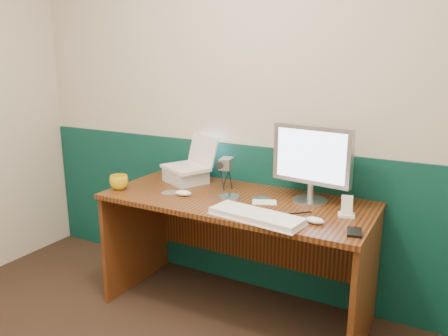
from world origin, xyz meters
The scene contains 19 objects.
back_wall centered at (0.00, 1.75, 1.25)m, with size 3.50×0.04×2.50m, color beige.
wainscot centered at (0.00, 1.74, 0.50)m, with size 3.48×0.02×1.00m, color #07332A.
desk centered at (0.12, 1.38, 0.38)m, with size 1.60×0.70×0.75m, color #321909.
laptop_riser centered at (-0.34, 1.53, 0.79)m, with size 0.26×0.22×0.09m, color #B8BEC4.
laptop centered at (-0.34, 1.53, 0.96)m, with size 0.30×0.23×0.25m, color white, non-canonical shape.
monitor centered at (0.53, 1.52, 0.98)m, with size 0.47×0.13×0.47m, color #B2B2B7, non-canonical shape.
keyboard centered at (0.37, 1.12, 0.76)m, with size 0.50×0.17×0.03m, color white.
mouse_right centered at (0.66, 1.21, 0.77)m, with size 0.10×0.06×0.03m, color white.
mouse_left centered at (-0.18, 1.27, 0.77)m, with size 0.10×0.06×0.03m, color white.
mug centered at (-0.62, 1.19, 0.80)m, with size 0.12×0.12×0.09m, color gold.
camcorder centered at (-0.02, 1.52, 0.84)m, with size 0.08×0.12×0.18m, color #BBBAC0, non-canonical shape.
cd_spindle centered at (0.10, 1.33, 0.76)m, with size 0.12×0.12×0.03m, color silver.
cd_loose_a centered at (-0.29, 1.28, 0.75)m, with size 0.11×0.11×0.00m, color #B4BBC5.
cd_loose_b centered at (0.26, 1.45, 0.75)m, with size 0.11×0.11×0.00m, color silver.
pen centered at (0.54, 1.31, 0.75)m, with size 0.01×0.01×0.13m, color black.
papers centered at (0.30, 1.39, 0.75)m, with size 0.14×0.09×0.00m, color white.
dock centered at (0.77, 1.39, 0.76)m, with size 0.08×0.06×0.02m, color white.
music_player centered at (0.77, 1.39, 0.82)m, with size 0.06×0.01×0.10m, color white.
pda centered at (0.86, 1.17, 0.76)m, with size 0.07×0.11×0.01m, color black.
Camera 1 is at (1.25, -0.83, 1.56)m, focal length 35.00 mm.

